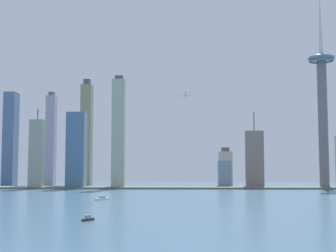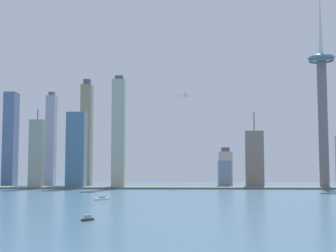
{
  "view_description": "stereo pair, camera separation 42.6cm",
  "coord_description": "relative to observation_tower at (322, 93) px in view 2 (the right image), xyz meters",
  "views": [
    {
      "loc": [
        -13.14,
        -171.61,
        32.03
      ],
      "look_at": [
        -30.48,
        551.5,
        94.87
      ],
      "focal_mm": 50.62,
      "sensor_mm": 36.0,
      "label": 1
    },
    {
      "loc": [
        -12.71,
        -171.6,
        32.03
      ],
      "look_at": [
        -30.48,
        551.5,
        94.87
      ],
      "focal_mm": 50.62,
      "sensor_mm": 36.0,
      "label": 2
    }
  ],
  "objects": [
    {
      "name": "skyscraper_5",
      "position": [
        -381.83,
        107.49,
        -53.67
      ],
      "size": [
        18.58,
        24.29,
        187.17
      ],
      "color": "gray",
      "rests_on": "ground"
    },
    {
      "name": "observation_tower",
      "position": [
        0.0,
        0.0,
        0.0
      ],
      "size": [
        40.67,
        40.67,
        313.5
      ],
      "color": "slate",
      "rests_on": "ground"
    },
    {
      "name": "skyscraper_4",
      "position": [
        -310.75,
        -1.98,
        -60.07
      ],
      "size": [
        19.38,
        21.63,
        171.97
      ],
      "color": "#A9B39A",
      "rests_on": "ground"
    },
    {
      "name": "skyscraper_2",
      "position": [
        -374.24,
        -5.86,
        -86.7
      ],
      "size": [
        27.54,
        26.43,
        114.82
      ],
      "color": "#466B8B",
      "rests_on": "ground"
    },
    {
      "name": "boat_0",
      "position": [
        -293.66,
        -256.3,
        -142.62
      ],
      "size": [
        13.94,
        14.58,
        10.24
      ],
      "rotation": [
        0.0,
        0.0,
        3.97
      ],
      "color": "white",
      "rests_on": "ground"
    },
    {
      "name": "skyscraper_6",
      "position": [
        -431.94,
        -15.02,
        -92.52
      ],
      "size": [
        20.61,
        17.04,
        119.68
      ],
      "color": "#959C8B",
      "rests_on": "ground"
    },
    {
      "name": "airplane",
      "position": [
        -207.19,
        47.68,
        3.34
      ],
      "size": [
        25.95,
        24.85,
        7.24
      ],
      "rotation": [
        0.0,
        0.0,
        1.5
      ],
      "color": "silver"
    },
    {
      "name": "skyscraper_8",
      "position": [
        -100.07,
        27.03,
        -99.47
      ],
      "size": [
        27.63,
        12.11,
        118.38
      ],
      "color": "gray",
      "rests_on": "ground"
    },
    {
      "name": "boat_4",
      "position": [
        -273.05,
        -433.81,
        -142.89
      ],
      "size": [
        6.75,
        9.03,
        3.42
      ],
      "rotation": [
        0.0,
        0.0,
        4.2
      ],
      "color": "#252A23",
      "rests_on": "ground"
    },
    {
      "name": "skyscraper_9",
      "position": [
        -146.82,
        34.06,
        -123.01
      ],
      "size": [
        20.86,
        17.07,
        42.2
      ],
      "color": "gray",
      "rests_on": "ground"
    },
    {
      "name": "skyscraper_3",
      "position": [
        -506.87,
        80.65,
        -64.24
      ],
      "size": [
        19.21,
        27.53,
        159.75
      ],
      "color": "slate",
      "rests_on": "ground"
    },
    {
      "name": "skyscraper_12",
      "position": [
        -440.91,
        93.53,
        -64.9
      ],
      "size": [
        15.55,
        19.54,
        162.53
      ],
      "color": "#9E9EB3",
      "rests_on": "ground"
    },
    {
      "name": "skyscraper_11",
      "position": [
        -139.32,
        94.43,
        -113.58
      ],
      "size": [
        21.74,
        27.13,
        65.35
      ],
      "color": "#BAAD9E",
      "rests_on": "ground"
    },
    {
      "name": "waterfront_pier",
      "position": [
        -205.05,
        -5.7,
        -142.81
      ],
      "size": [
        824.64,
        53.04,
        2.61
      ],
      "primitive_type": "cube",
      "color": "#616451",
      "rests_on": "ground"
    }
  ]
}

